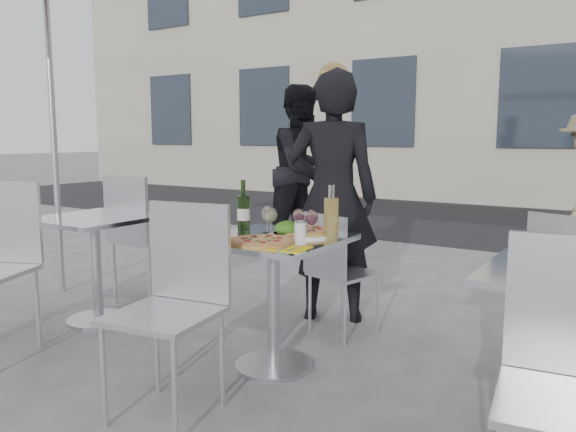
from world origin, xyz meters
The scene contains 24 objects.
ground centered at (0.00, 0.00, 0.00)m, with size 80.00×80.00×0.00m, color #5F5F62.
street_asphalt centered at (0.00, 6.50, 0.00)m, with size 24.00×5.00×0.00m, color black.
main_table centered at (0.00, 0.00, 0.54)m, with size 0.72×0.72×0.75m.
side_table_left centered at (-1.50, 0.00, 0.54)m, with size 0.72×0.72×0.75m.
side_table_right centered at (1.50, 0.00, 0.54)m, with size 0.72×0.72×0.75m.
chair_far centered at (0.05, 0.64, 0.48)m, with size 0.46×0.47×0.82m.
chair_near centered at (-0.12, -0.64, 0.58)m, with size 0.51×0.52×0.98m.
side_chair_lfar centered at (-1.52, 0.43, 0.60)m, with size 0.47×0.49×1.02m.
side_chair_rfar centered at (1.44, 0.63, 0.54)m, with size 0.54×0.55×0.91m.
side_chair_rnear centered at (1.56, -0.60, 0.58)m, with size 0.50×0.51×0.98m.
woman_diner centered at (-0.14, 0.95, 0.88)m, with size 0.64×0.42×1.75m, color black.
pedestrian_a centered at (-1.52, 2.86, 0.93)m, with size 0.91×0.71×1.87m, color black.
pizza_near centered at (0.05, -0.17, 0.76)m, with size 0.34×0.34×0.02m.
pizza_far centered at (0.10, 0.17, 0.77)m, with size 0.36×0.36×0.03m.
salad_plate centered at (0.05, 0.07, 0.79)m, with size 0.22×0.22×0.09m.
wine_bottle centered at (-0.30, 0.13, 0.86)m, with size 0.07×0.08×0.29m.
carafe centered at (0.27, 0.16, 0.87)m, with size 0.08×0.08×0.29m.
sugar_shaker centered at (0.16, 0.03, 0.80)m, with size 0.06×0.06×0.11m.
wineglass_white_a centered at (-0.10, 0.09, 0.86)m, with size 0.07×0.07×0.16m.
wineglass_white_b centered at (-0.05, 0.06, 0.86)m, with size 0.07×0.07×0.16m.
wineglass_red_a centered at (0.12, 0.08, 0.86)m, with size 0.07×0.07×0.16m.
wineglass_red_b centered at (0.20, 0.08, 0.86)m, with size 0.07×0.07×0.16m.
napkin_left centered at (-0.27, -0.27, 0.75)m, with size 0.22×0.22×0.01m.
napkin_right centered at (0.25, -0.22, 0.75)m, with size 0.20×0.20×0.01m.
Camera 1 is at (1.70, -2.51, 1.30)m, focal length 35.00 mm.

